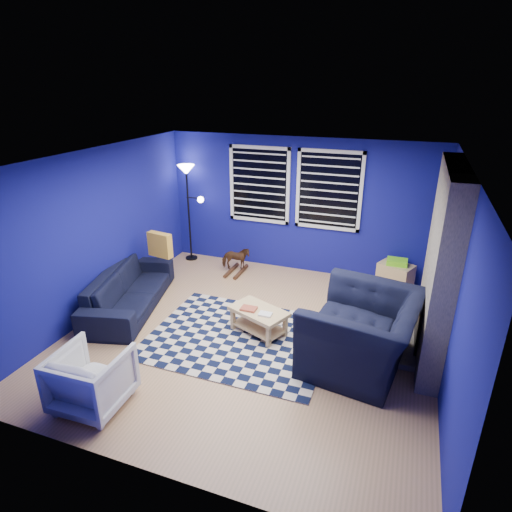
{
  "coord_description": "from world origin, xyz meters",
  "views": [
    {
      "loc": [
        1.88,
        -4.92,
        3.4
      ],
      "look_at": [
        -0.03,
        0.3,
        1.11
      ],
      "focal_mm": 30.0,
      "sensor_mm": 36.0,
      "label": 1
    }
  ],
  "objects": [
    {
      "name": "floor",
      "position": [
        0.0,
        0.0,
        0.0
      ],
      "size": [
        5.0,
        5.0,
        0.0
      ],
      "primitive_type": "plane",
      "color": "tan",
      "rests_on": "ground"
    },
    {
      "name": "ceiling",
      "position": [
        0.0,
        0.0,
        2.5
      ],
      "size": [
        5.0,
        5.0,
        0.0
      ],
      "primitive_type": "plane",
      "rotation": [
        3.14,
        0.0,
        0.0
      ],
      "color": "white",
      "rests_on": "wall_back"
    },
    {
      "name": "wall_back",
      "position": [
        0.0,
        2.5,
        1.25
      ],
      "size": [
        5.0,
        0.0,
        5.0
      ],
      "primitive_type": "plane",
      "rotation": [
        1.57,
        0.0,
        0.0
      ],
      "color": "navy",
      "rests_on": "floor"
    },
    {
      "name": "wall_left",
      "position": [
        -2.5,
        0.0,
        1.25
      ],
      "size": [
        0.0,
        5.0,
        5.0
      ],
      "primitive_type": "plane",
      "rotation": [
        1.57,
        0.0,
        1.57
      ],
      "color": "navy",
      "rests_on": "floor"
    },
    {
      "name": "wall_right",
      "position": [
        2.5,
        0.0,
        1.25
      ],
      "size": [
        0.0,
        5.0,
        5.0
      ],
      "primitive_type": "plane",
      "rotation": [
        1.57,
        0.0,
        -1.57
      ],
      "color": "navy",
      "rests_on": "floor"
    },
    {
      "name": "fireplace",
      "position": [
        2.36,
        0.5,
        1.2
      ],
      "size": [
        0.65,
        2.0,
        2.5
      ],
      "color": "gray",
      "rests_on": "floor"
    },
    {
      "name": "window_left",
      "position": [
        -0.75,
        2.46,
        1.6
      ],
      "size": [
        1.17,
        0.06,
        1.42
      ],
      "color": "black",
      "rests_on": "wall_back"
    },
    {
      "name": "window_right",
      "position": [
        0.55,
        2.46,
        1.6
      ],
      "size": [
        1.17,
        0.06,
        1.42
      ],
      "color": "black",
      "rests_on": "wall_back"
    },
    {
      "name": "tv",
      "position": [
        2.45,
        2.0,
        1.4
      ],
      "size": [
        0.07,
        1.0,
        0.58
      ],
      "color": "black",
      "rests_on": "wall_right"
    },
    {
      "name": "rug",
      "position": [
        -0.12,
        -0.13,
        0.01
      ],
      "size": [
        2.51,
        2.01,
        0.02
      ],
      "primitive_type": "cube",
      "rotation": [
        0.0,
        0.0,
        -0.0
      ],
      "color": "black",
      "rests_on": "floor"
    },
    {
      "name": "sofa",
      "position": [
        -2.1,
        0.1,
        0.31
      ],
      "size": [
        2.28,
        1.34,
        0.62
      ],
      "primitive_type": "imported",
      "rotation": [
        0.0,
        0.0,
        1.82
      ],
      "color": "black",
      "rests_on": "floor"
    },
    {
      "name": "armchair_big",
      "position": [
        1.55,
        -0.16,
        0.48
      ],
      "size": [
        1.64,
        1.48,
        0.95
      ],
      "primitive_type": "imported",
      "rotation": [
        0.0,
        0.0,
        -1.72
      ],
      "color": "black",
      "rests_on": "floor"
    },
    {
      "name": "armchair_bent",
      "position": [
        -1.15,
        -1.93,
        0.35
      ],
      "size": [
        0.77,
        0.79,
        0.7
      ],
      "primitive_type": "imported",
      "rotation": [
        0.0,
        0.0,
        3.17
      ],
      "color": "gray",
      "rests_on": "floor"
    },
    {
      "name": "rocking_horse",
      "position": [
        -1.02,
        1.91,
        0.29
      ],
      "size": [
        0.39,
        0.58,
        0.45
      ],
      "primitive_type": "imported",
      "rotation": [
        0.0,
        0.0,
        1.89
      ],
      "color": "#4B2718",
      "rests_on": "floor"
    },
    {
      "name": "coffee_table",
      "position": [
        0.09,
        0.08,
        0.28
      ],
      "size": [
        0.93,
        0.74,
        0.41
      ],
      "rotation": [
        0.0,
        0.0,
        -0.39
      ],
      "color": "tan",
      "rests_on": "rug"
    },
    {
      "name": "cabinet",
      "position": [
        1.84,
        2.25,
        0.25
      ],
      "size": [
        0.66,
        0.57,
        0.55
      ],
      "rotation": [
        0.0,
        0.0,
        -0.42
      ],
      "color": "tan",
      "rests_on": "floor"
    },
    {
      "name": "floor_lamp",
      "position": [
        -2.13,
        2.25,
        1.57
      ],
      "size": [
        0.52,
        0.32,
        1.92
      ],
      "color": "black",
      "rests_on": "floor"
    },
    {
      "name": "throw_pillow",
      "position": [
        -1.95,
        0.85,
        0.83
      ],
      "size": [
        0.45,
        0.2,
        0.42
      ],
      "primitive_type": "cube",
      "rotation": [
        0.0,
        0.0,
        -0.17
      ],
      "color": "gold",
      "rests_on": "sofa"
    }
  ]
}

